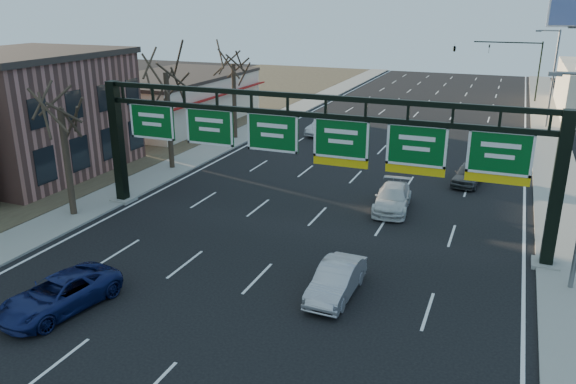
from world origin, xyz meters
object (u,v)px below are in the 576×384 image
at_px(sign_gantry, 309,145).
at_px(car_blue_suv, 60,294).
at_px(car_white_wagon, 393,198).
at_px(car_silver_sedan, 336,280).

bearing_deg(sign_gantry, car_blue_suv, -118.94).
relative_size(sign_gantry, car_white_wagon, 5.23).
distance_m(car_blue_suv, car_silver_sedan, 10.94).
height_order(car_blue_suv, car_white_wagon, car_white_wagon).
relative_size(car_silver_sedan, car_white_wagon, 0.88).
xyz_separation_m(car_blue_suv, car_white_wagon, (9.70, 15.93, 0.01)).
xyz_separation_m(sign_gantry, car_blue_suv, (-6.21, -11.24, -3.95)).
distance_m(sign_gantry, car_white_wagon, 7.05).
distance_m(sign_gantry, car_blue_suv, 13.44).
distance_m(car_blue_suv, car_white_wagon, 18.65).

